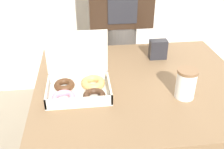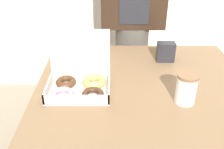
# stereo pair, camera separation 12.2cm
# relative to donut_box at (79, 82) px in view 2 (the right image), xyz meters

# --- Properties ---
(table) EXTENTS (1.04, 0.90, 0.78)m
(table) POSITION_rel_donut_box_xyz_m (0.30, 0.06, -0.43)
(table) COLOR brown
(table) RESTS_ON ground_plane
(donut_box) EXTENTS (0.29, 0.23, 0.27)m
(donut_box) POSITION_rel_donut_box_xyz_m (0.00, 0.00, 0.00)
(donut_box) COLOR silver
(donut_box) RESTS_ON table
(coffee_cup) EXTENTS (0.09, 0.09, 0.14)m
(coffee_cup) POSITION_rel_donut_box_xyz_m (0.47, -0.10, 0.03)
(coffee_cup) COLOR white
(coffee_cup) RESTS_ON table
(napkin_holder) EXTENTS (0.10, 0.05, 0.11)m
(napkin_holder) POSITION_rel_donut_box_xyz_m (0.45, 0.29, 0.01)
(napkin_holder) COLOR #232328
(napkin_holder) RESTS_ON table
(person_customer) EXTENTS (0.42, 0.23, 1.61)m
(person_customer) POSITION_rel_donut_box_xyz_m (0.29, 0.70, 0.05)
(person_customer) COLOR #4C4742
(person_customer) RESTS_ON ground_plane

